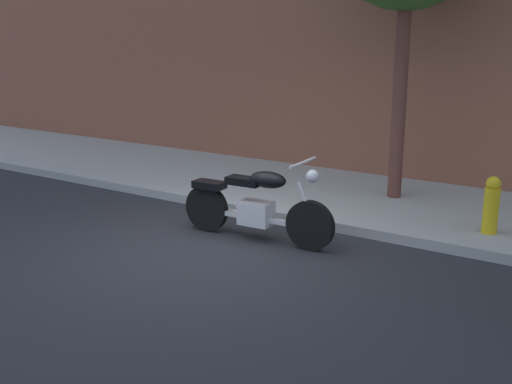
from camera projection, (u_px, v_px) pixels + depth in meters
name	position (u px, v px, depth m)	size (l,w,h in m)	color
ground_plane	(206.00, 249.00, 8.00)	(60.00, 60.00, 0.00)	#28282D
sidewalk	(320.00, 193.00, 10.51)	(24.13, 3.17, 0.14)	#A5A5A5
motorcycle	(256.00, 205.00, 8.26)	(2.25, 0.70, 1.15)	black
fire_hydrant	(491.00, 210.00, 8.13)	(0.20, 0.20, 0.91)	gold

